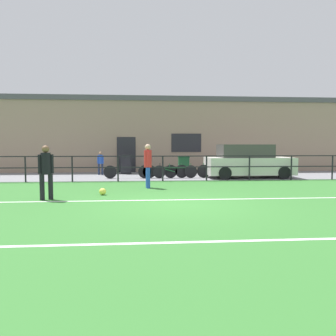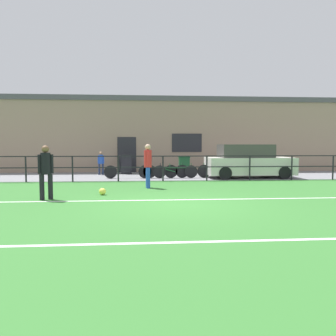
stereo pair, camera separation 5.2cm
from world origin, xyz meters
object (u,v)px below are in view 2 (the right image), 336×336
(player_goalkeeper, at_px, (46,169))
(player_striker, at_px, (148,163))
(bicycle_parked_2, at_px, (166,171))
(bicycle_parked_3, at_px, (187,171))
(bicycle_parked_0, at_px, (128,172))
(bicycle_parked_1, at_px, (175,171))
(spectator_child, at_px, (101,162))
(parked_car_red, at_px, (248,162))
(trash_bin_0, at_px, (184,165))
(trash_bin_1, at_px, (126,164))
(soccer_ball_match, at_px, (102,192))

(player_goalkeeper, xyz_separation_m, player_striker, (3.07, 2.54, 0.02))
(bicycle_parked_2, bearing_deg, bicycle_parked_3, -0.00)
(bicycle_parked_0, bearing_deg, bicycle_parked_1, -1.93)
(spectator_child, distance_m, bicycle_parked_1, 4.43)
(parked_car_red, distance_m, bicycle_parked_2, 4.09)
(player_striker, relative_size, bicycle_parked_0, 0.73)
(spectator_child, xyz_separation_m, bicycle_parked_1, (3.82, -2.20, -0.38))
(bicycle_parked_0, relative_size, bicycle_parked_2, 1.02)
(player_goalkeeper, relative_size, bicycle_parked_0, 0.71)
(bicycle_parked_2, bearing_deg, trash_bin_0, 58.69)
(player_striker, bearing_deg, bicycle_parked_3, -33.57)
(bicycle_parked_0, bearing_deg, trash_bin_0, 31.98)
(player_striker, distance_m, bicycle_parked_2, 3.73)
(bicycle_parked_0, xyz_separation_m, trash_bin_1, (-0.17, 2.60, 0.23))
(bicycle_parked_1, height_order, bicycle_parked_3, bicycle_parked_3)
(player_striker, xyz_separation_m, bicycle_parked_0, (-0.91, 3.56, -0.59))
(bicycle_parked_1, bearing_deg, player_goalkeeper, -126.52)
(trash_bin_0, bearing_deg, player_striker, -110.94)
(player_goalkeeper, relative_size, trash_bin_1, 1.46)
(spectator_child, relative_size, trash_bin_0, 1.24)
(bicycle_parked_1, bearing_deg, trash_bin_0, 70.72)
(player_goalkeeper, distance_m, trash_bin_1, 8.93)
(spectator_child, height_order, parked_car_red, parked_car_red)
(player_goalkeeper, xyz_separation_m, trash_bin_0, (5.14, 7.97, -0.39))
(player_goalkeeper, bearing_deg, spectator_child, -115.16)
(parked_car_red, height_order, bicycle_parked_1, parked_car_red)
(bicycle_parked_0, height_order, bicycle_parked_3, bicycle_parked_3)
(player_goalkeeper, bearing_deg, bicycle_parked_0, -130.17)
(player_goalkeeper, xyz_separation_m, trash_bin_1, (1.99, 8.70, -0.34))
(bicycle_parked_2, height_order, bicycle_parked_3, bicycle_parked_2)
(bicycle_parked_3, bearing_deg, trash_bin_0, 87.61)
(soccer_ball_match, distance_m, trash_bin_0, 7.99)
(bicycle_parked_2, distance_m, bicycle_parked_3, 1.06)
(soccer_ball_match, relative_size, bicycle_parked_2, 0.10)
(player_goalkeeper, distance_m, spectator_child, 8.26)
(spectator_child, distance_m, trash_bin_1, 1.43)
(soccer_ball_match, height_order, spectator_child, spectator_child)
(trash_bin_0, bearing_deg, trash_bin_1, 166.93)
(player_goalkeeper, relative_size, bicycle_parked_1, 0.75)
(trash_bin_0, xyz_separation_m, trash_bin_1, (-3.15, 0.73, 0.05))
(player_goalkeeper, distance_m, bicycle_parked_0, 6.50)
(soccer_ball_match, bearing_deg, trash_bin_0, 63.26)
(soccer_ball_match, relative_size, spectator_child, 0.18)
(player_striker, bearing_deg, bicycle_parked_1, -26.13)
(bicycle_parked_3, bearing_deg, bicycle_parked_2, 180.00)
(bicycle_parked_0, bearing_deg, player_striker, -75.71)
(bicycle_parked_1, relative_size, bicycle_parked_3, 0.95)
(bicycle_parked_3, bearing_deg, spectator_child, 154.31)
(parked_car_red, distance_m, bicycle_parked_1, 3.64)
(soccer_ball_match, relative_size, trash_bin_0, 0.22)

